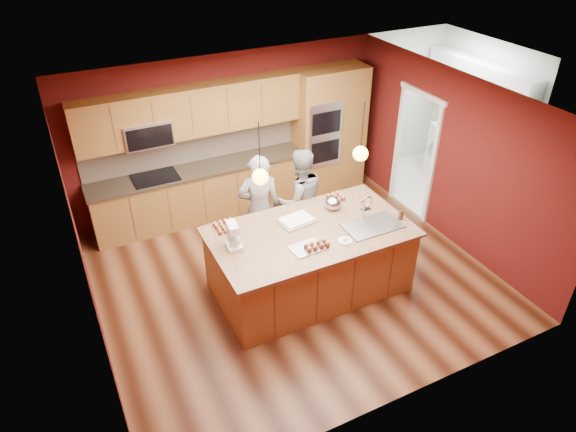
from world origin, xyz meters
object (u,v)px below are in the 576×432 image
stand_mixer (233,237)px  island (311,259)px  mixing_bowl (333,203)px  person_left (259,209)px  person_right (299,200)px

stand_mixer → island: bearing=-0.8°
island → mixing_bowl: size_ratio=11.25×
island → mixing_bowl: (0.54, 0.35, 0.59)m
person_left → mixing_bowl: size_ratio=7.24×
person_left → stand_mixer: size_ratio=4.96×
stand_mixer → person_left: bearing=55.5°
island → person_left: size_ratio=1.55×
person_right → stand_mixer: (-1.43, -0.90, 0.31)m
person_right → stand_mixer: size_ratio=4.78×
island → mixing_bowl: island is taller
mixing_bowl → island: bearing=-146.7°
island → stand_mixer: island is taller
island → mixing_bowl: bearing=33.3°
person_right → mixing_bowl: (0.19, -0.66, 0.25)m
person_right → mixing_bowl: bearing=108.0°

